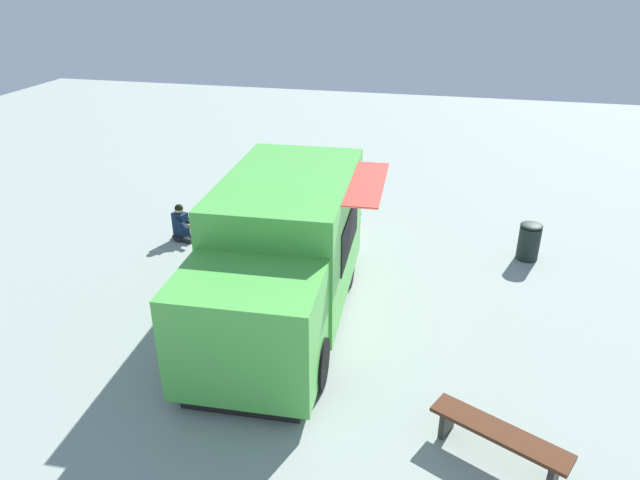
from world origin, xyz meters
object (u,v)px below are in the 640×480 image
food_truck (282,258)px  plaza_bench (499,437)px  planter_flowering_far (239,204)px  person_customer (182,226)px  planter_flowering_near (349,219)px  trash_bin (529,241)px

food_truck → plaza_bench: (3.77, -2.74, -0.83)m
plaza_bench → planter_flowering_far: bearing=131.7°
food_truck → person_customer: food_truck is taller
planter_flowering_near → trash_bin: trash_bin is taller
person_customer → planter_flowering_far: (0.84, 1.59, 0.03)m
food_truck → planter_flowering_near: size_ratio=7.55×
planter_flowering_far → trash_bin: 7.16m
planter_flowering_near → trash_bin: 4.16m
food_truck → trash_bin: bearing=36.3°
food_truck → person_customer: size_ratio=6.23×
person_customer → plaza_bench: size_ratio=0.48×
food_truck → trash_bin: size_ratio=6.44×
food_truck → planter_flowering_near: (0.54, 3.91, -0.84)m
food_truck → planter_flowering_far: 4.95m
planter_flowering_far → trash_bin: bearing=-6.3°
food_truck → trash_bin: food_truck is taller
planter_flowering_near → planter_flowering_far: 3.00m
plaza_bench → trash_bin: bearing=81.6°
food_truck → planter_flowering_near: food_truck is taller
trash_bin → planter_flowering_near: bearing=173.4°
food_truck → planter_flowering_far: food_truck is taller
plaza_bench → trash_bin: (0.91, 6.17, 0.07)m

